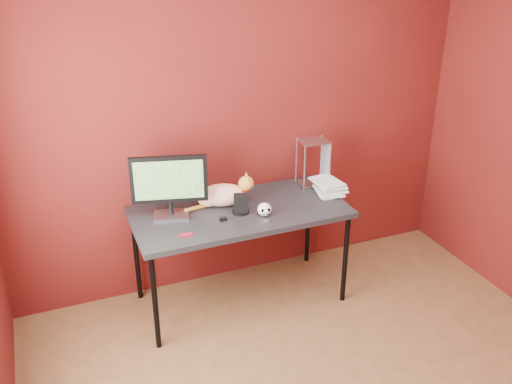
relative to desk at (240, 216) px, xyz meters
name	(u,v)px	position (x,y,z in m)	size (l,w,h in m)	color
room	(375,195)	(0.15, -1.37, 0.75)	(3.52, 3.52, 2.61)	brown
desk	(240,216)	(0.00, 0.00, 0.00)	(1.50, 0.70, 0.75)	black
monitor	(169,184)	(-0.47, 0.08, 0.30)	(0.50, 0.22, 0.44)	#A1A1A6
cat	(223,195)	(-0.08, 0.12, 0.13)	(0.50, 0.26, 0.24)	orange
skull_mug	(265,209)	(0.13, -0.15, 0.10)	(0.10, 0.10, 0.09)	silver
speaker	(241,205)	(-0.01, -0.04, 0.11)	(0.12, 0.12, 0.13)	black
book_stack	(320,129)	(0.63, 0.05, 0.55)	(0.23, 0.28, 0.99)	beige
wire_rack	(313,162)	(0.67, 0.21, 0.23)	(0.22, 0.18, 0.36)	#A1A1A6
pocket_knife	(186,235)	(-0.45, -0.22, 0.06)	(0.08, 0.02, 0.02)	maroon
black_gadget	(223,219)	(-0.16, -0.11, 0.06)	(0.05, 0.03, 0.02)	black
washer	(267,221)	(0.11, -0.23, 0.05)	(0.05, 0.05, 0.00)	#A1A1A6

